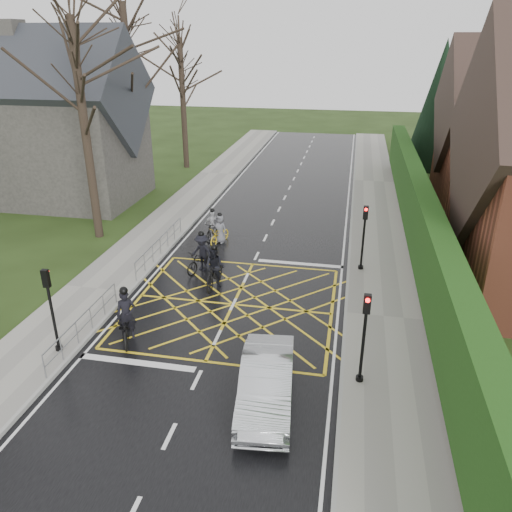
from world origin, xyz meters
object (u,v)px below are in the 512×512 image
(cyclist_front, at_px, (213,228))
(cyclist_lead, at_px, (220,233))
(cyclist_rear, at_px, (126,323))
(cyclist_back, at_px, (215,271))
(cyclist_mid, at_px, (202,256))
(car, at_px, (266,383))

(cyclist_front, height_order, cyclist_lead, cyclist_front)
(cyclist_rear, bearing_deg, cyclist_back, 43.52)
(cyclist_mid, distance_m, car, 9.65)
(cyclist_back, distance_m, cyclist_mid, 1.80)
(cyclist_mid, bearing_deg, cyclist_lead, 114.39)
(cyclist_rear, height_order, cyclist_lead, cyclist_rear)
(cyclist_front, xyz_separation_m, car, (5.12, -12.37, 0.07))
(car, bearing_deg, cyclist_mid, 111.94)
(cyclist_back, xyz_separation_m, car, (3.52, -7.03, -0.03))
(cyclist_front, height_order, car, cyclist_front)
(cyclist_rear, distance_m, cyclist_mid, 6.18)
(cyclist_front, xyz_separation_m, cyclist_lead, (0.51, -0.40, -0.07))
(car, bearing_deg, cyclist_rear, 150.20)
(cyclist_back, xyz_separation_m, cyclist_lead, (-1.09, 4.93, -0.17))
(cyclist_rear, relative_size, cyclist_front, 1.26)
(cyclist_back, bearing_deg, cyclist_rear, -109.72)
(cyclist_mid, bearing_deg, cyclist_back, -31.80)
(car, bearing_deg, cyclist_back, 110.42)
(cyclist_rear, distance_m, cyclist_lead, 9.60)
(cyclist_rear, relative_size, car, 0.52)
(cyclist_back, xyz_separation_m, cyclist_front, (-1.60, 5.34, -0.10))
(cyclist_rear, bearing_deg, cyclist_lead, 61.46)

